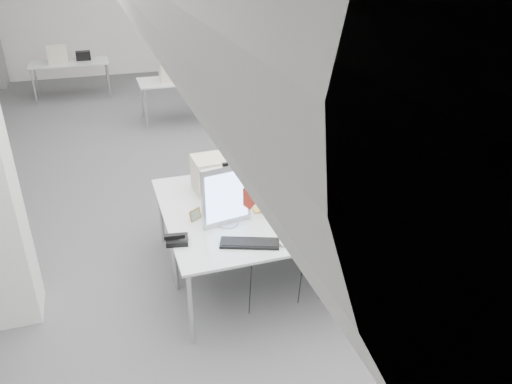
% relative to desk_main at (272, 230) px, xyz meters
% --- Properties ---
extents(room_shell, '(10.04, 14.04, 3.24)m').
position_rel_desk_main_xyz_m(room_shell, '(0.04, 2.63, 0.95)').
color(room_shell, '#4F4F51').
rests_on(room_shell, ground).
extents(desk_main, '(1.80, 0.90, 0.02)m').
position_rel_desk_main_xyz_m(desk_main, '(0.00, 0.00, 0.00)').
color(desk_main, silver).
rests_on(desk_main, room_shell).
extents(desk_second, '(1.80, 0.90, 0.02)m').
position_rel_desk_main_xyz_m(desk_second, '(0.00, 0.90, 0.00)').
color(desk_second, silver).
rests_on(desk_second, room_shell).
extents(bg_desk_a, '(1.60, 0.80, 0.02)m').
position_rel_desk_main_xyz_m(bg_desk_a, '(0.20, 5.50, 0.00)').
color(bg_desk_a, silver).
rests_on(bg_desk_a, room_shell).
extents(bg_desk_b, '(1.60, 0.80, 0.02)m').
position_rel_desk_main_xyz_m(bg_desk_b, '(-1.80, 7.70, 0.00)').
color(bg_desk_b, silver).
rests_on(bg_desk_b, room_shell).
extents(office_chair, '(0.67, 0.67, 1.04)m').
position_rel_desk_main_xyz_m(office_chair, '(0.61, 1.59, -0.22)').
color(office_chair, black).
rests_on(office_chair, room_shell).
extents(seated_person, '(0.60, 0.66, 0.80)m').
position_rel_desk_main_xyz_m(seated_person, '(0.61, 1.54, 0.16)').
color(seated_person, black).
rests_on(seated_person, office_chair).
extents(monitor, '(0.46, 0.12, 0.57)m').
position_rel_desk_main_xyz_m(monitor, '(-0.36, 0.21, 0.30)').
color(monitor, '#B5B4B9').
rests_on(monitor, desk_main).
extents(pennant, '(0.41, 0.13, 0.46)m').
position_rel_desk_main_xyz_m(pennant, '(-0.08, 0.17, 0.36)').
color(pennant, maroon).
rests_on(pennant, monitor).
extents(keyboard, '(0.53, 0.33, 0.02)m').
position_rel_desk_main_xyz_m(keyboard, '(-0.27, -0.19, 0.02)').
color(keyboard, black).
rests_on(keyboard, desk_main).
extents(laptop, '(0.34, 0.26, 0.02)m').
position_rel_desk_main_xyz_m(laptop, '(0.12, -0.28, 0.02)').
color(laptop, silver).
rests_on(laptop, desk_main).
extents(mouse, '(0.08, 0.05, 0.03)m').
position_rel_desk_main_xyz_m(mouse, '(0.32, -0.24, 0.03)').
color(mouse, '#A2A2A6').
rests_on(mouse, desk_main).
extents(bankers_lamp, '(0.29, 0.16, 0.31)m').
position_rel_desk_main_xyz_m(bankers_lamp, '(0.01, 0.35, 0.17)').
color(bankers_lamp, gold).
rests_on(bankers_lamp, desk_main).
extents(desk_phone, '(0.21, 0.20, 0.05)m').
position_rel_desk_main_xyz_m(desk_phone, '(-0.85, 0.03, 0.04)').
color(desk_phone, black).
rests_on(desk_phone, desk_main).
extents(picture_frame_left, '(0.13, 0.10, 0.10)m').
position_rel_desk_main_xyz_m(picture_frame_left, '(-0.62, 0.37, 0.06)').
color(picture_frame_left, olive).
rests_on(picture_frame_left, desk_main).
extents(picture_frame_right, '(0.16, 0.08, 0.12)m').
position_rel_desk_main_xyz_m(picture_frame_right, '(0.73, 0.37, 0.07)').
color(picture_frame_right, olive).
rests_on(picture_frame_right, desk_main).
extents(desk_clock, '(0.09, 0.05, 0.09)m').
position_rel_desk_main_xyz_m(desk_clock, '(0.38, 0.42, 0.06)').
color(desk_clock, '#A2A3A7').
rests_on(desk_clock, desk_main).
extents(paper_stack_a, '(0.33, 0.35, 0.01)m').
position_rel_desk_main_xyz_m(paper_stack_a, '(0.62, -0.21, 0.02)').
color(paper_stack_a, white).
rests_on(paper_stack_a, desk_main).
extents(paper_stack_b, '(0.21, 0.27, 0.01)m').
position_rel_desk_main_xyz_m(paper_stack_b, '(0.67, -0.15, 0.02)').
color(paper_stack_b, '#F1E490').
rests_on(paper_stack_b, desk_main).
extents(paper_stack_c, '(0.25, 0.23, 0.01)m').
position_rel_desk_main_xyz_m(paper_stack_c, '(0.85, 0.09, 0.02)').
color(paper_stack_c, white).
rests_on(paper_stack_c, desk_main).
extents(beige_monitor, '(0.39, 0.37, 0.35)m').
position_rel_desk_main_xyz_m(beige_monitor, '(-0.32, 0.93, 0.19)').
color(beige_monitor, beige).
rests_on(beige_monitor, desk_second).
extents(architect_lamp, '(0.48, 0.73, 0.89)m').
position_rel_desk_main_xyz_m(architect_lamp, '(0.85, 0.63, 0.46)').
color(architect_lamp, '#B9B8BC').
rests_on(architect_lamp, desk_second).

